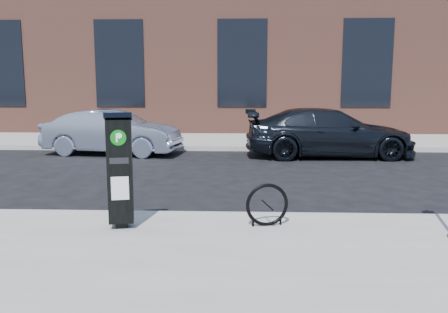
{
  "coord_description": "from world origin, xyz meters",
  "views": [
    {
      "loc": [
        0.05,
        -7.5,
        2.26
      ],
      "look_at": [
        -0.27,
        0.5,
        1.0
      ],
      "focal_mm": 38.0,
      "sensor_mm": 36.0,
      "label": 1
    }
  ],
  "objects_px": {
    "parking_kiosk": "(120,169)",
    "car_silver": "(112,132)",
    "car_dark": "(329,133)",
    "bike_rack": "(267,205)"
  },
  "relations": [
    {
      "from": "bike_rack",
      "to": "car_silver",
      "type": "height_order",
      "value": "car_silver"
    },
    {
      "from": "parking_kiosk",
      "to": "car_dark",
      "type": "distance_m",
      "value": 8.95
    },
    {
      "from": "parking_kiosk",
      "to": "car_silver",
      "type": "bearing_deg",
      "value": 94.35
    },
    {
      "from": "car_dark",
      "to": "parking_kiosk",
      "type": "bearing_deg",
      "value": 148.74
    },
    {
      "from": "parking_kiosk",
      "to": "bike_rack",
      "type": "distance_m",
      "value": 2.21
    },
    {
      "from": "bike_rack",
      "to": "car_dark",
      "type": "bearing_deg",
      "value": 60.52
    },
    {
      "from": "parking_kiosk",
      "to": "car_silver",
      "type": "relative_size",
      "value": 0.4
    },
    {
      "from": "parking_kiosk",
      "to": "car_dark",
      "type": "bearing_deg",
      "value": 48.66
    },
    {
      "from": "bike_rack",
      "to": "car_dark",
      "type": "xyz_separation_m",
      "value": [
        2.26,
        7.64,
        0.27
      ]
    },
    {
      "from": "parking_kiosk",
      "to": "bike_rack",
      "type": "relative_size",
      "value": 2.63
    }
  ]
}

